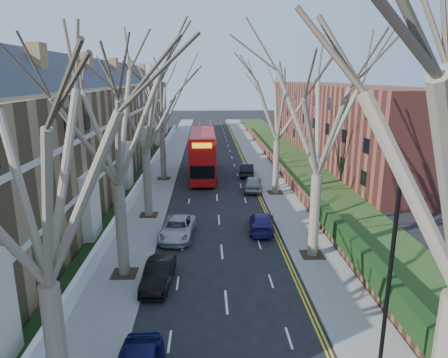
{
  "coord_description": "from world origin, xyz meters",
  "views": [
    {
      "loc": [
        -0.9,
        -15.02,
        11.11
      ],
      "look_at": [
        0.54,
        18.24,
        2.51
      ],
      "focal_mm": 32.0,
      "sensor_mm": 36.0,
      "label": 1
    }
  ],
  "objects": [
    {
      "name": "tree_left_mid",
      "position": [
        -5.7,
        6.0,
        9.56
      ],
      "size": [
        10.5,
        10.5,
        14.71
      ],
      "color": "#695E4B",
      "rests_on": "ground"
    },
    {
      "name": "pavement_right",
      "position": [
        6.0,
        39.0,
        0.06
      ],
      "size": [
        3.0,
        102.0,
        0.12
      ],
      "primitive_type": "cube",
      "color": "slate",
      "rests_on": "ground"
    },
    {
      "name": "car_left_far",
      "position": [
        -3.04,
        11.54,
        0.67
      ],
      "size": [
        2.69,
        5.02,
        1.34
      ],
      "primitive_type": "imported",
      "rotation": [
        0.0,
        0.0,
        -0.1
      ],
      "color": "#ACACB2",
      "rests_on": "ground"
    },
    {
      "name": "tree_left_near",
      "position": [
        -5.7,
        -4.0,
        8.93
      ],
      "size": [
        9.8,
        9.8,
        13.73
      ],
      "color": "#695E4B",
      "rests_on": "ground"
    },
    {
      "name": "tree_right_far",
      "position": [
        5.7,
        22.0,
        9.24
      ],
      "size": [
        10.15,
        10.15,
        14.22
      ],
      "color": "#695E4B",
      "rests_on": "ground"
    },
    {
      "name": "car_right_mid",
      "position": [
        3.66,
        23.27,
        0.74
      ],
      "size": [
        2.23,
        4.53,
        1.49
      ],
      "primitive_type": "imported",
      "rotation": [
        0.0,
        0.0,
        3.03
      ],
      "color": "gray",
      "rests_on": "ground"
    },
    {
      "name": "tree_right_mid",
      "position": [
        5.7,
        8.0,
        9.56
      ],
      "size": [
        10.5,
        10.5,
        14.71
      ],
      "color": "#695E4B",
      "rests_on": "ground"
    },
    {
      "name": "car_left_mid",
      "position": [
        -3.61,
        4.85,
        0.65
      ],
      "size": [
        1.69,
        4.06,
        1.31
      ],
      "primitive_type": "imported",
      "rotation": [
        0.0,
        0.0,
        -0.08
      ],
      "color": "black",
      "rests_on": "ground"
    },
    {
      "name": "flats_right",
      "position": [
        17.46,
        43.0,
        4.98
      ],
      "size": [
        13.97,
        54.0,
        10.0
      ],
      "color": "brown",
      "rests_on": "ground"
    },
    {
      "name": "wall_hedge_right",
      "position": [
        7.7,
        2.0,
        1.12
      ],
      "size": [
        0.7,
        24.0,
        1.8
      ],
      "color": "brown",
      "rests_on": "ground"
    },
    {
      "name": "lamp_post",
      "position": [
        5.0,
        -3.5,
        4.57
      ],
      "size": [
        0.18,
        0.5,
        8.11
      ],
      "color": "black",
      "rests_on": "ground"
    },
    {
      "name": "pavement_left",
      "position": [
        -6.0,
        39.0,
        0.06
      ],
      "size": [
        3.0,
        102.0,
        0.12
      ],
      "primitive_type": "cube",
      "color": "slate",
      "rests_on": "ground"
    },
    {
      "name": "front_wall_left",
      "position": [
        -7.65,
        31.0,
        0.62
      ],
      "size": [
        0.3,
        78.0,
        1.0
      ],
      "color": "white",
      "rests_on": "ground"
    },
    {
      "name": "tree_left_dist",
      "position": [
        -5.7,
        28.0,
        9.56
      ],
      "size": [
        10.5,
        10.5,
        14.71
      ],
      "color": "#695E4B",
      "rests_on": "ground"
    },
    {
      "name": "grass_verge_right",
      "position": [
        10.5,
        39.0,
        0.15
      ],
      "size": [
        6.0,
        102.0,
        0.06
      ],
      "color": "#253E16",
      "rests_on": "ground"
    },
    {
      "name": "terrace_left",
      "position": [
        -13.65,
        31.0,
        5.53
      ],
      "size": [
        9.7,
        78.0,
        13.6
      ],
      "color": "olive",
      "rests_on": "ground"
    },
    {
      "name": "car_right_far",
      "position": [
        3.64,
        29.42,
        0.72
      ],
      "size": [
        1.84,
        4.45,
        1.43
      ],
      "primitive_type": "imported",
      "rotation": [
        0.0,
        0.0,
        3.06
      ],
      "color": "black",
      "rests_on": "ground"
    },
    {
      "name": "car_right_near",
      "position": [
        3.09,
        12.59,
        0.64
      ],
      "size": [
        2.33,
        4.61,
        1.28
      ],
      "primitive_type": "imported",
      "rotation": [
        0.0,
        0.0,
        3.02
      ],
      "color": "navy",
      "rests_on": "ground"
    },
    {
      "name": "ground",
      "position": [
        0.0,
        0.0,
        0.0
      ],
      "size": [
        240.0,
        240.0,
        0.0
      ],
      "primitive_type": "plane",
      "color": "black",
      "rests_on": "ground"
    },
    {
      "name": "tree_left_far",
      "position": [
        -5.7,
        16.0,
        9.24
      ],
      "size": [
        10.15,
        10.15,
        14.22
      ],
      "color": "#695E4B",
      "rests_on": "ground"
    },
    {
      "name": "double_decker_bus",
      "position": [
        -1.38,
        29.38,
        2.47
      ],
      "size": [
        3.08,
        12.06,
        5.0
      ],
      "rotation": [
        0.0,
        0.0,
        3.15
      ],
      "color": "#A50C0B",
      "rests_on": "ground"
    }
  ]
}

